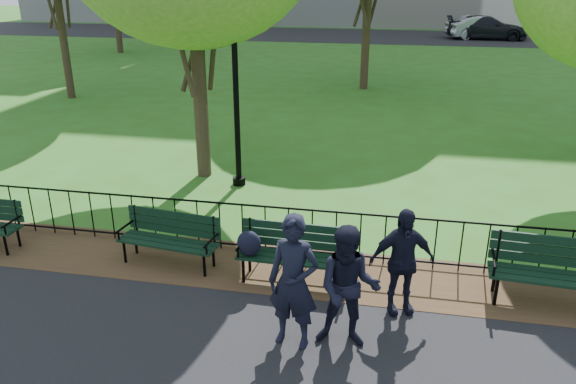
% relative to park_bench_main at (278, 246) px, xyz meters
% --- Properties ---
extents(ground, '(120.00, 120.00, 0.00)m').
position_rel_park_bench_main_xyz_m(ground, '(1.01, -1.17, -0.61)').
color(ground, '#305A17').
extents(dirt_strip, '(60.00, 1.60, 0.01)m').
position_rel_park_bench_main_xyz_m(dirt_strip, '(1.01, 0.33, -0.59)').
color(dirt_strip, '#3D2618').
rests_on(dirt_strip, ground).
extents(far_street, '(70.00, 9.00, 0.01)m').
position_rel_park_bench_main_xyz_m(far_street, '(1.01, 33.83, -0.60)').
color(far_street, black).
rests_on(far_street, ground).
extents(iron_fence, '(24.06, 0.06, 1.00)m').
position_rel_park_bench_main_xyz_m(iron_fence, '(1.01, 0.83, -0.11)').
color(iron_fence, black).
rests_on(iron_fence, ground).
extents(park_bench_main, '(1.77, 0.59, 0.99)m').
position_rel_park_bench_main_xyz_m(park_bench_main, '(0.00, 0.00, 0.00)').
color(park_bench_main, black).
rests_on(park_bench_main, ground).
extents(park_bench_left_a, '(1.72, 0.72, 0.95)m').
position_rel_park_bench_main_xyz_m(park_bench_left_a, '(-1.84, 0.22, -0.06)').
color(park_bench_left_a, black).
rests_on(park_bench_left_a, ground).
extents(park_bench_right_a, '(1.95, 0.72, 1.09)m').
position_rel_park_bench_main_xyz_m(park_bench_right_a, '(4.09, 0.15, 0.02)').
color(park_bench_right_a, black).
rests_on(park_bench_right_a, ground).
extents(lamppost, '(0.34, 0.34, 3.73)m').
position_rel_park_bench_main_xyz_m(lamppost, '(-1.74, 3.92, 1.43)').
color(lamppost, black).
rests_on(lamppost, ground).
extents(person_left, '(0.72, 0.54, 1.81)m').
position_rel_park_bench_main_xyz_m(person_left, '(0.53, -1.51, 0.31)').
color(person_left, black).
rests_on(person_left, asphalt_path).
extents(person_mid, '(0.81, 0.43, 1.66)m').
position_rel_park_bench_main_xyz_m(person_mid, '(1.21, -1.39, 0.24)').
color(person_mid, black).
rests_on(person_mid, asphalt_path).
extents(person_right, '(1.00, 0.65, 1.58)m').
position_rel_park_bench_main_xyz_m(person_right, '(1.86, -0.49, 0.20)').
color(person_right, black).
rests_on(person_right, asphalt_path).
extents(taxi, '(3.98, 1.72, 1.34)m').
position_rel_park_bench_main_xyz_m(taxi, '(-11.13, 33.05, 0.08)').
color(taxi, yellow).
rests_on(taxi, far_street).
extents(sedan_silver, '(4.83, 3.15, 1.51)m').
position_rel_park_bench_main_xyz_m(sedan_silver, '(6.84, 33.65, 0.16)').
color(sedan_silver, '#96999D').
rests_on(sedan_silver, far_street).
extents(sedan_dark, '(5.29, 2.29, 1.52)m').
position_rel_park_bench_main_xyz_m(sedan_dark, '(7.18, 33.38, 0.16)').
color(sedan_dark, black).
rests_on(sedan_dark, far_street).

